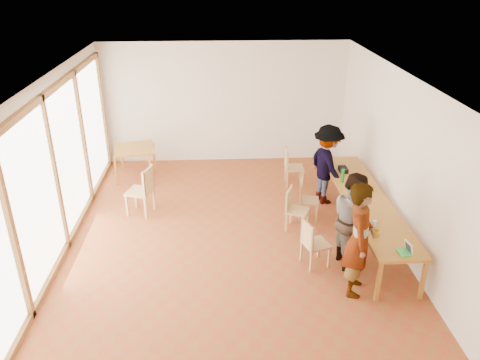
% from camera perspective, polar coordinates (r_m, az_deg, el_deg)
% --- Properties ---
extents(ground, '(8.00, 8.00, 0.00)m').
position_cam_1_polar(ground, '(8.67, -1.16, -7.61)').
color(ground, brown).
rests_on(ground, ground).
extents(wall_back, '(6.00, 0.10, 3.00)m').
position_cam_1_polar(wall_back, '(11.74, -1.87, 9.34)').
color(wall_back, silver).
rests_on(wall_back, ground).
extents(wall_front, '(6.00, 0.10, 3.00)m').
position_cam_1_polar(wall_front, '(4.58, 0.39, -18.87)').
color(wall_front, silver).
rests_on(wall_front, ground).
extents(wall_right, '(0.10, 8.00, 3.00)m').
position_cam_1_polar(wall_right, '(8.58, 19.22, 1.84)').
color(wall_right, silver).
rests_on(wall_right, ground).
extents(window_wall, '(0.10, 8.00, 3.00)m').
position_cam_1_polar(window_wall, '(8.42, -21.82, 1.00)').
color(window_wall, white).
rests_on(window_wall, ground).
extents(ceiling, '(6.00, 8.00, 0.04)m').
position_cam_1_polar(ceiling, '(7.48, -1.37, 12.25)').
color(ceiling, white).
rests_on(ceiling, wall_back).
extents(communal_table, '(0.80, 4.00, 0.75)m').
position_cam_1_polar(communal_table, '(8.91, 15.05, -2.37)').
color(communal_table, '#A36D24').
rests_on(communal_table, ground).
extents(side_table, '(0.90, 0.90, 0.75)m').
position_cam_1_polar(side_table, '(11.21, -12.75, 3.48)').
color(side_table, '#A36D24').
rests_on(side_table, ground).
extents(chair_near, '(0.50, 0.50, 0.45)m').
position_cam_1_polar(chair_near, '(7.88, 8.72, -7.13)').
color(chair_near, tan).
rests_on(chair_near, ground).
extents(chair_mid, '(0.51, 0.51, 0.44)m').
position_cam_1_polar(chair_mid, '(8.91, 6.49, -3.00)').
color(chair_mid, tan).
rests_on(chair_mid, ground).
extents(chair_far, '(0.45, 0.45, 0.44)m').
position_cam_1_polar(chair_far, '(9.31, 7.89, -1.85)').
color(chair_far, tan).
rests_on(chair_far, ground).
extents(chair_empty, '(0.42, 0.42, 0.47)m').
position_cam_1_polar(chair_empty, '(10.67, 6.14, 2.09)').
color(chair_empty, tan).
rests_on(chair_empty, ground).
extents(chair_spare, '(0.59, 0.59, 0.54)m').
position_cam_1_polar(chair_spare, '(9.52, -11.62, -0.71)').
color(chair_spare, tan).
rests_on(chair_spare, ground).
extents(person_near, '(0.62, 0.77, 1.85)m').
position_cam_1_polar(person_near, '(7.25, 14.32, -7.03)').
color(person_near, gray).
rests_on(person_near, ground).
extents(person_mid, '(0.70, 0.86, 1.65)m').
position_cam_1_polar(person_mid, '(7.96, 13.58, -4.66)').
color(person_mid, gray).
rests_on(person_mid, ground).
extents(person_far, '(0.93, 1.24, 1.71)m').
position_cam_1_polar(person_far, '(9.89, 10.57, 1.85)').
color(person_far, gray).
rests_on(person_far, ground).
extents(laptop_near, '(0.21, 0.24, 0.18)m').
position_cam_1_polar(laptop_near, '(7.44, 19.59, -8.03)').
color(laptop_near, '#3EDB55').
rests_on(laptop_near, communal_table).
extents(laptop_mid, '(0.30, 0.31, 0.21)m').
position_cam_1_polar(laptop_mid, '(8.98, 14.33, -1.32)').
color(laptop_mid, '#3EDB55').
rests_on(laptop_mid, communal_table).
extents(laptop_far, '(0.29, 0.31, 0.22)m').
position_cam_1_polar(laptop_far, '(9.21, 14.47, -0.63)').
color(laptop_far, '#3EDB55').
rests_on(laptop_far, communal_table).
extents(yellow_mug, '(0.16, 0.16, 0.11)m').
position_cam_1_polar(yellow_mug, '(7.70, 16.17, -6.27)').
color(yellow_mug, gold).
rests_on(yellow_mug, communal_table).
extents(green_bottle, '(0.07, 0.07, 0.28)m').
position_cam_1_polar(green_bottle, '(9.34, 12.41, 0.49)').
color(green_bottle, '#186D1D').
rests_on(green_bottle, communal_table).
extents(clear_glass, '(0.07, 0.07, 0.09)m').
position_cam_1_polar(clear_glass, '(8.00, 16.07, -5.09)').
color(clear_glass, silver).
rests_on(clear_glass, communal_table).
extents(condiment_cup, '(0.08, 0.08, 0.06)m').
position_cam_1_polar(condiment_cup, '(8.42, 15.29, -3.49)').
color(condiment_cup, white).
rests_on(condiment_cup, communal_table).
extents(pink_phone, '(0.05, 0.10, 0.01)m').
position_cam_1_polar(pink_phone, '(9.13, 13.06, -1.08)').
color(pink_phone, '#C8476F').
rests_on(pink_phone, communal_table).
extents(black_pouch, '(0.16, 0.26, 0.09)m').
position_cam_1_polar(black_pouch, '(9.87, 12.47, 1.25)').
color(black_pouch, black).
rests_on(black_pouch, communal_table).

